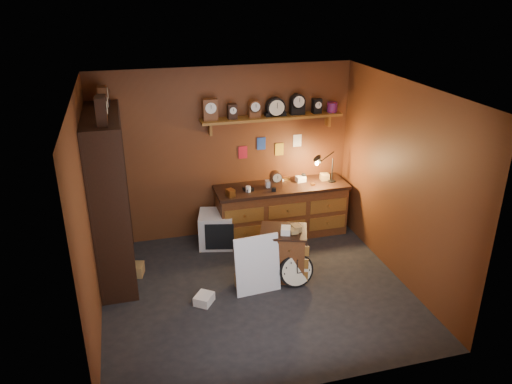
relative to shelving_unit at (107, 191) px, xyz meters
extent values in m
plane|color=black|center=(1.79, -0.98, -1.25)|extent=(4.00, 4.00, 0.00)
cube|color=#603116|center=(1.79, 0.82, 0.10)|extent=(4.00, 0.02, 2.70)
cube|color=#603116|center=(1.79, -2.78, 0.10)|extent=(4.00, 0.02, 2.70)
cube|color=#603116|center=(-0.21, -0.98, 0.10)|extent=(0.02, 3.60, 2.70)
cube|color=#603116|center=(3.79, -0.98, 0.10)|extent=(0.02, 3.60, 2.70)
cube|color=beige|center=(1.79, -0.98, 1.45)|extent=(4.00, 3.60, 0.02)
cube|color=brown|center=(2.49, 0.67, 0.67)|extent=(2.20, 0.30, 0.04)
cube|color=brown|center=(1.54, 0.74, 0.55)|extent=(0.04, 0.16, 0.20)
cube|color=brown|center=(3.44, 0.74, 0.55)|extent=(0.04, 0.16, 0.20)
cylinder|color=#B21419|center=(3.47, 0.67, 0.76)|extent=(0.16, 0.16, 0.15)
cube|color=#A61425|center=(1.94, 0.81, 0.10)|extent=(0.14, 0.01, 0.20)
cube|color=navy|center=(2.24, 0.81, 0.22)|extent=(0.14, 0.01, 0.20)
cube|color=gold|center=(2.54, 0.81, 0.10)|extent=(0.14, 0.01, 0.20)
cube|color=silver|center=(2.84, 0.81, 0.22)|extent=(0.14, 0.01, 0.20)
cube|color=black|center=(-0.19, 0.00, -0.10)|extent=(0.03, 1.60, 2.30)
cube|color=black|center=(0.04, -0.78, -0.10)|extent=(0.45, 0.03, 2.30)
cube|color=black|center=(0.04, 0.78, -0.10)|extent=(0.45, 0.03, 2.30)
cube|color=black|center=(0.04, 0.00, -1.20)|extent=(0.43, 1.54, 0.03)
cube|color=black|center=(0.04, 0.00, -0.70)|extent=(0.43, 1.54, 0.03)
cube|color=black|center=(0.04, 0.00, -0.25)|extent=(0.43, 1.54, 0.03)
cube|color=black|center=(0.04, 0.00, 0.20)|extent=(0.43, 1.54, 0.03)
cube|color=black|center=(0.04, 0.00, 0.65)|extent=(0.43, 1.54, 0.03)
cube|color=black|center=(0.04, 0.00, 1.03)|extent=(0.43, 1.54, 0.03)
cube|color=brown|center=(2.61, 0.50, -0.85)|extent=(2.06, 0.60, 0.80)
cube|color=black|center=(2.61, 0.50, -0.43)|extent=(2.12, 0.66, 0.05)
cube|color=brown|center=(2.61, 0.20, -0.85)|extent=(1.98, 0.02, 0.52)
cylinder|color=black|center=(3.44, 0.45, -0.39)|extent=(0.12, 0.12, 0.02)
cylinder|color=black|center=(3.44, 0.45, -0.20)|extent=(0.02, 0.02, 0.38)
cylinder|color=black|center=(3.32, 0.42, 0.04)|extent=(0.27, 0.09, 0.14)
cone|color=black|center=(3.18, 0.39, 0.00)|extent=(0.18, 0.14, 0.18)
cube|color=brown|center=(2.25, -0.72, -0.91)|extent=(0.72, 0.66, 0.69)
cube|color=black|center=(2.25, -0.72, -0.55)|extent=(0.77, 0.71, 0.03)
cube|color=brown|center=(2.25, -0.97, -0.91)|extent=(0.50, 0.19, 0.58)
cylinder|color=black|center=(2.35, -0.99, -1.02)|extent=(0.47, 0.16, 0.48)
cylinder|color=#FAF0C8|center=(2.35, -1.03, -1.01)|extent=(0.42, 0.09, 0.41)
cube|color=black|center=(2.35, -1.03, -0.95)|extent=(0.01, 0.04, 0.15)
cube|color=black|center=(2.40, -1.03, -1.04)|extent=(0.11, 0.01, 0.01)
cube|color=silver|center=(1.81, -0.98, -1.25)|extent=(0.62, 0.22, 0.81)
cube|color=silver|center=(1.52, 0.42, -0.99)|extent=(0.62, 0.62, 0.53)
cube|color=black|center=(1.52, 0.15, -0.99)|extent=(0.43, 0.12, 0.43)
cube|color=#9C7944|center=(0.23, -0.15, -1.17)|extent=(0.31, 0.28, 0.16)
cube|color=white|center=(1.07, -1.07, -1.19)|extent=(0.31, 0.31, 0.12)
cube|color=#9C7944|center=(1.70, -0.88, -1.15)|extent=(0.32, 0.29, 0.21)
camera|label=1|loc=(0.31, -6.43, 2.60)|focal=35.00mm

